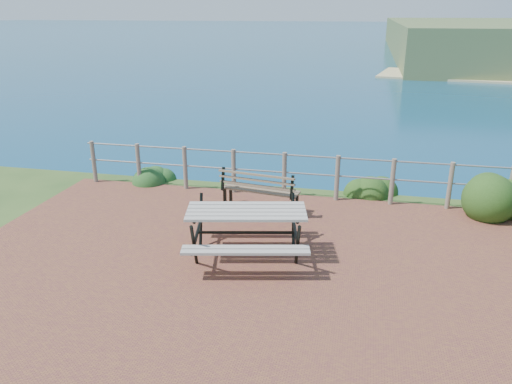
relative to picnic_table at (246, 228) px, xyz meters
The scene contains 8 objects.
ground 0.66m from the picnic_table, 69.05° to the right, with size 10.00×7.00×0.12m, color brown.
ocean 199.62m from the picnic_table, 89.96° to the left, with size 1200.00×1200.00×0.00m, color #125D6E.
safety_railing 2.97m from the picnic_table, 87.19° to the left, with size 9.40×0.10×1.00m.
picnic_table is the anchor object (origin of this frame).
park_bench 2.06m from the picnic_table, 95.44° to the left, with size 1.64×0.64×0.90m.
shrub_right_edge 5.58m from the picnic_table, 32.62° to the left, with size 1.21×1.21×1.73m, color #1E3C12.
shrub_lip_west 4.60m from the picnic_table, 132.94° to the left, with size 0.79×0.79×0.54m, color #1B491D.
shrub_lip_east 4.10m from the picnic_table, 59.55° to the left, with size 0.85×0.85×0.62m, color #1E3C12.
Camera 1 is at (1.63, -6.95, 3.91)m, focal length 35.00 mm.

